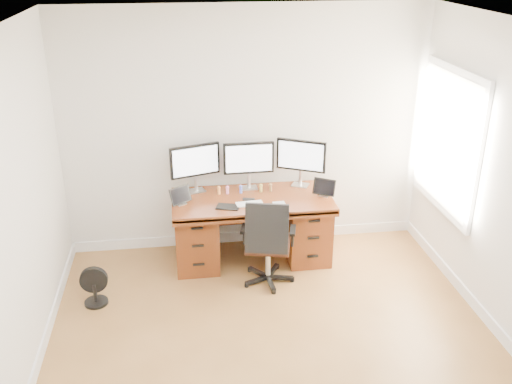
{
  "coord_description": "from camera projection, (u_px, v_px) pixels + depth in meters",
  "views": [
    {
      "loc": [
        -0.73,
        -3.68,
        3.24
      ],
      "look_at": [
        0.0,
        1.5,
        0.95
      ],
      "focal_mm": 40.0,
      "sensor_mm": 36.0,
      "label": 1
    }
  ],
  "objects": [
    {
      "name": "figurine_pink",
      "position": [
        227.0,
        189.0,
        6.14
      ],
      "size": [
        0.04,
        0.04,
        0.09
      ],
      "color": "pink",
      "rests_on": "desk"
    },
    {
      "name": "ground",
      "position": [
        281.0,
        368.0,
        4.73
      ],
      "size": [
        4.5,
        4.5,
        0.0
      ],
      "primitive_type": "plane",
      "color": "olive",
      "rests_on": "ground"
    },
    {
      "name": "monitor_center",
      "position": [
        249.0,
        160.0,
        6.17
      ],
      "size": [
        0.55,
        0.14,
        0.53
      ],
      "rotation": [
        0.0,
        0.0,
        0.01
      ],
      "color": "silver",
      "rests_on": "desk"
    },
    {
      "name": "figurine_orange",
      "position": [
        219.0,
        190.0,
        6.13
      ],
      "size": [
        0.04,
        0.04,
        0.09
      ],
      "color": "#E48F45",
      "rests_on": "desk"
    },
    {
      "name": "figurine_blue",
      "position": [
        241.0,
        189.0,
        6.16
      ],
      "size": [
        0.04,
        0.04,
        0.09
      ],
      "color": "#5669ED",
      "rests_on": "desk"
    },
    {
      "name": "drawing_tablet",
      "position": [
        228.0,
        207.0,
        5.85
      ],
      "size": [
        0.27,
        0.21,
        0.01
      ],
      "primitive_type": "cube",
      "rotation": [
        0.0,
        0.0,
        -0.3
      ],
      "color": "black",
      "rests_on": "desk"
    },
    {
      "name": "keyboard",
      "position": [
        250.0,
        204.0,
        5.91
      ],
      "size": [
        0.29,
        0.15,
        0.01
      ],
      "primitive_type": "cube",
      "rotation": [
        0.0,
        0.0,
        0.1
      ],
      "color": "silver",
      "rests_on": "desk"
    },
    {
      "name": "figurine_yellow",
      "position": [
        261.0,
        187.0,
        6.19
      ],
      "size": [
        0.04,
        0.04,
        0.09
      ],
      "color": "#D3C254",
      "rests_on": "desk"
    },
    {
      "name": "figurine_brown",
      "position": [
        270.0,
        187.0,
        6.2
      ],
      "size": [
        0.04,
        0.04,
        0.09
      ],
      "color": "olive",
      "rests_on": "desk"
    },
    {
      "name": "back_wall",
      "position": [
        246.0,
        131.0,
        6.23
      ],
      "size": [
        4.0,
        0.1,
        2.7
      ],
      "primitive_type": "cube",
      "color": "silver",
      "rests_on": "ground"
    },
    {
      "name": "tablet_left",
      "position": [
        180.0,
        197.0,
        5.89
      ],
      "size": [
        0.24,
        0.19,
        0.19
      ],
      "rotation": [
        0.0,
        0.0,
        0.61
      ],
      "color": "silver",
      "rests_on": "desk"
    },
    {
      "name": "desk",
      "position": [
        252.0,
        226.0,
        6.23
      ],
      "size": [
        1.7,
        0.8,
        0.75
      ],
      "color": "#5F2B13",
      "rests_on": "ground"
    },
    {
      "name": "floor_fan",
      "position": [
        94.0,
        287.0,
        5.5
      ],
      "size": [
        0.27,
        0.23,
        0.39
      ],
      "rotation": [
        0.0,
        0.0,
        0.01
      ],
      "color": "black",
      "rests_on": "ground"
    },
    {
      "name": "office_chair",
      "position": [
        268.0,
        256.0,
        5.8
      ],
      "size": [
        0.62,
        0.62,
        0.96
      ],
      "rotation": [
        0.0,
        0.0,
        -0.24
      ],
      "color": "black",
      "rests_on": "ground"
    },
    {
      "name": "trackpad",
      "position": [
        279.0,
        204.0,
        5.91
      ],
      "size": [
        0.13,
        0.13,
        0.01
      ],
      "primitive_type": "cube",
      "rotation": [
        0.0,
        0.0,
        0.06
      ],
      "color": "#B6B8BD",
      "rests_on": "desk"
    },
    {
      "name": "monitor_right",
      "position": [
        301.0,
        157.0,
        6.24
      ],
      "size": [
        0.5,
        0.28,
        0.53
      ],
      "rotation": [
        0.0,
        0.0,
        -0.48
      ],
      "color": "silver",
      "rests_on": "desk"
    },
    {
      "name": "tablet_right",
      "position": [
        324.0,
        189.0,
        6.08
      ],
      "size": [
        0.24,
        0.18,
        0.19
      ],
      "rotation": [
        0.0,
        0.0,
        -0.55
      ],
      "color": "silver",
      "rests_on": "desk"
    },
    {
      "name": "phone",
      "position": [
        249.0,
        199.0,
        6.02
      ],
      "size": [
        0.14,
        0.09,
        0.01
      ],
      "primitive_type": "cube",
      "rotation": [
        0.0,
        0.0,
        -0.22
      ],
      "color": "black",
      "rests_on": "desk"
    },
    {
      "name": "monitor_left",
      "position": [
        195.0,
        162.0,
        6.1
      ],
      "size": [
        0.54,
        0.19,
        0.53
      ],
      "rotation": [
        0.0,
        0.0,
        0.3
      ],
      "color": "silver",
      "rests_on": "desk"
    }
  ]
}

